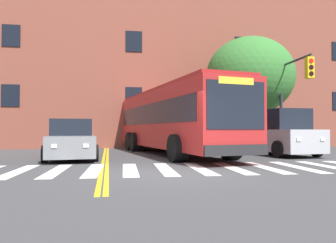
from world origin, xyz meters
TOP-DOWN VIEW (x-y plane):
  - ground_plane at (0.00, 0.00)m, footprint 120.00×120.00m
  - crosswalk at (0.01, 1.02)m, footprint 13.91×4.01m
  - lane_line_yellow_inner at (-1.97, 15.02)m, footprint 0.12×36.00m
  - lane_line_yellow_outer at (-1.81, 15.02)m, footprint 0.12×36.00m
  - city_bus at (1.39, 7.09)m, footprint 4.46×12.50m
  - car_grey_near_lane at (-3.34, 5.27)m, footprint 2.42×4.91m
  - car_silver_far_lane at (6.48, 5.60)m, footprint 2.44×4.77m
  - car_white_behind_bus at (0.26, 18.00)m, footprint 2.30×4.58m
  - traffic_light_near_corner at (7.56, 6.14)m, footprint 0.37×3.03m
  - street_tree_curbside_large at (6.69, 9.39)m, footprint 7.49×7.52m
  - building_facade at (-0.11, 17.01)m, footprint 38.80×8.61m

SIDE VIEW (x-z plane):
  - ground_plane at x=0.00m, z-range 0.00..0.00m
  - lane_line_yellow_inner at x=-1.97m, z-range 0.00..0.01m
  - lane_line_yellow_outer at x=-1.81m, z-range 0.00..0.01m
  - crosswalk at x=0.01m, z-range 0.00..0.01m
  - car_grey_near_lane at x=-3.34m, z-range -0.07..1.62m
  - car_white_behind_bus at x=0.26m, z-range -0.07..1.65m
  - car_silver_far_lane at x=6.48m, z-range -0.06..2.16m
  - city_bus at x=1.39m, z-range 0.13..3.39m
  - traffic_light_near_corner at x=7.56m, z-range 0.89..6.01m
  - street_tree_curbside_large at x=6.69m, z-range 1.05..7.91m
  - building_facade at x=-0.11m, z-range 0.01..13.59m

